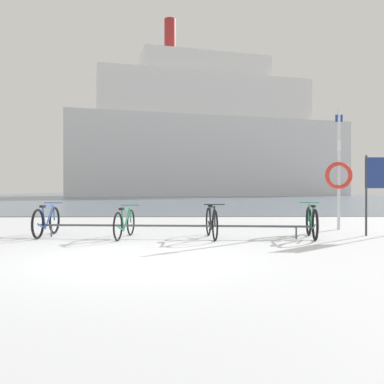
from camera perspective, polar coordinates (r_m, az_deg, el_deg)
ground at (r=60.33m, az=-1.83°, el=-0.70°), size 80.00×132.00×0.08m
bike_rack at (r=9.34m, az=-2.95°, el=-4.88°), size 6.35×0.56×0.31m
bicycle_0 at (r=10.24m, az=-20.01°, el=-3.94°), size 0.46×1.75×0.80m
bicycle_1 at (r=9.41m, az=-9.56°, el=-4.40°), size 0.46×1.70×0.75m
bicycle_2 at (r=9.26m, az=2.80°, el=-4.34°), size 0.46×1.71×0.81m
bicycle_3 at (r=9.67m, az=16.69°, el=-4.14°), size 0.46×1.67×0.82m
info_sign at (r=10.69m, az=24.80°, el=1.40°), size 0.55×0.06×1.96m
rescue_post at (r=11.97m, az=20.20°, el=2.60°), size 0.77×0.12×3.37m
ferry_ship at (r=68.49m, az=2.43°, el=7.67°), size 48.53×21.55×29.19m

